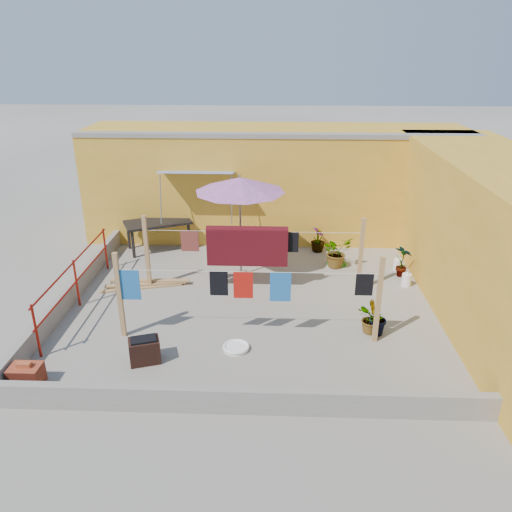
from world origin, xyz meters
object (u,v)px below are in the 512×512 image
at_px(brick_stack, 26,376).
at_px(water_jug_a, 406,280).
at_px(patio_umbrella, 240,185).
at_px(green_hose, 337,263).
at_px(water_jug_b, 398,264).
at_px(brazier, 145,350).
at_px(white_basin, 236,347).
at_px(outdoor_table, 158,224).
at_px(plant_back_a, 337,252).

height_order(brick_stack, water_jug_a, brick_stack).
bearing_deg(patio_umbrella, green_hose, 16.58).
bearing_deg(patio_umbrella, brick_stack, -126.17).
bearing_deg(water_jug_b, green_hose, 169.84).
distance_m(brazier, white_basin, 1.72).
bearing_deg(brick_stack, outdoor_table, 81.67).
xyz_separation_m(white_basin, plant_back_a, (2.33, 4.00, 0.37)).
height_order(water_jug_b, plant_back_a, plant_back_a).
bearing_deg(green_hose, plant_back_a, -108.20).
bearing_deg(outdoor_table, patio_umbrella, -33.98).
relative_size(outdoor_table, water_jug_a, 5.66).
height_order(brazier, water_jug_a, brazier).
relative_size(patio_umbrella, brazier, 4.48).
bearing_deg(brazier, water_jug_b, 37.76).
relative_size(brazier, white_basin, 1.24).
relative_size(patio_umbrella, green_hose, 5.39).
height_order(outdoor_table, water_jug_b, outdoor_table).
relative_size(outdoor_table, brazier, 3.14).
distance_m(green_hose, plant_back_a, 0.40).
distance_m(brick_stack, water_jug_a, 8.47).
height_order(white_basin, water_jug_a, water_jug_a).
bearing_deg(water_jug_b, white_basin, -135.49).
bearing_deg(outdoor_table, plant_back_a, -11.82).
bearing_deg(brick_stack, water_jug_a, 29.16).
xyz_separation_m(outdoor_table, white_basin, (2.58, -5.02, -0.71)).
height_order(water_jug_a, green_hose, water_jug_a).
bearing_deg(outdoor_table, water_jug_b, -10.31).
bearing_deg(brick_stack, green_hose, 42.34).
bearing_deg(green_hose, brick_stack, -137.66).
height_order(patio_umbrella, plant_back_a, patio_umbrella).
xyz_separation_m(white_basin, water_jug_a, (3.91, 2.90, 0.11)).
bearing_deg(brick_stack, white_basin, 19.34).
height_order(patio_umbrella, water_jug_b, patio_umbrella).
distance_m(brick_stack, green_hose, 7.94).
bearing_deg(brazier, outdoor_table, 99.67).
height_order(brazier, white_basin, brazier).
height_order(water_jug_a, plant_back_a, plant_back_a).
xyz_separation_m(outdoor_table, water_jug_b, (6.49, -1.18, -0.61)).
xyz_separation_m(outdoor_table, plant_back_a, (4.91, -1.03, -0.34)).
relative_size(outdoor_table, plant_back_a, 2.40).
relative_size(white_basin, plant_back_a, 0.61).
relative_size(outdoor_table, brick_stack, 3.81).
distance_m(brazier, plant_back_a, 5.97).
relative_size(outdoor_table, white_basin, 3.91).
bearing_deg(white_basin, plant_back_a, 59.72).
distance_m(outdoor_table, brick_stack, 6.34).
bearing_deg(water_jug_b, outdoor_table, 169.69).
distance_m(patio_umbrella, water_jug_a, 4.61).
relative_size(green_hose, plant_back_a, 0.63).
xyz_separation_m(patio_umbrella, green_hose, (2.50, 0.75, -2.30)).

